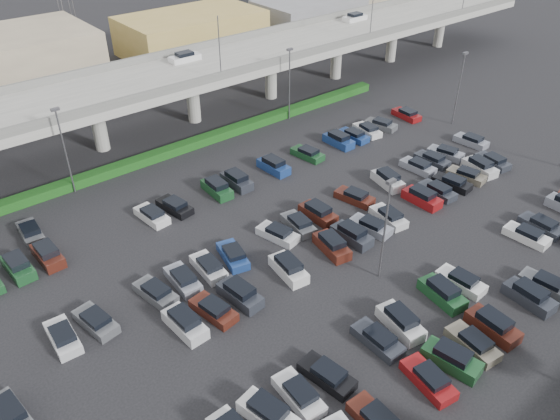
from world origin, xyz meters
name	(u,v)px	position (x,y,z in m)	size (l,w,h in m)	color
ground	(320,236)	(0.00, 0.00, 0.00)	(280.00, 280.00, 0.00)	black
overpass	(157,83)	(-0.22, 32.01, 6.97)	(150.00, 13.00, 15.80)	gray
hedge	(190,145)	(0.00, 25.00, 0.55)	(66.00, 1.60, 1.10)	#144213
parked_cars	(339,255)	(-1.28, -4.02, 0.63)	(62.82, 41.61, 1.67)	white
light_poles	(276,189)	(-4.13, 2.00, 6.24)	(66.90, 48.38, 10.30)	#515056
distant_buildings	(142,38)	(12.38, 61.81, 3.74)	(138.00, 24.00, 9.00)	slate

